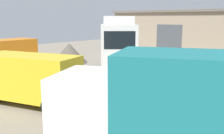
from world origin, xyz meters
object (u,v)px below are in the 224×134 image
Objects in this scene: delivery_van_yellow at (27,77)px; box_truck_white at (190,106)px; delivery_van_orange at (3,57)px; oil_drum at (67,75)px; gravel_pile at (69,53)px; tractor_unit_white at (118,49)px.

box_truck_white is at bearing 161.37° from delivery_van_yellow.
delivery_van_yellow is at bearing -109.93° from delivery_van_orange.
box_truck_white is at bearing -100.68° from delivery_van_orange.
oil_drum is (-2.34, 4.21, -0.93)m from delivery_van_yellow.
box_truck_white reaches higher than oil_drum.
delivery_van_yellow is at bearing -46.59° from gravel_pile.
tractor_unit_white is at bearing -51.64° from delivery_van_orange.
tractor_unit_white is 8.55m from delivery_van_orange.
tractor_unit_white is 1.14× the size of delivery_van_yellow.
oil_drum is at bearing -81.41° from delivery_van_yellow.
box_truck_white is 19.40m from gravel_pile.
box_truck_white is 11.88m from oil_drum.
delivery_van_yellow is 0.72× the size of box_truck_white.
box_truck_white is (9.65, -7.47, -0.19)m from tractor_unit_white.
delivery_van_orange is 0.93× the size of delivery_van_yellow.
gravel_pile is (-8.53, 9.02, -0.42)m from delivery_van_yellow.
tractor_unit_white is at bearing -66.14° from box_truck_white.
gravel_pile is at bearing 6.61° from delivery_van_orange.
box_truck_white is (8.77, 0.28, 0.53)m from delivery_van_yellow.
gravel_pile reaches higher than oil_drum.
gravel_pile is (-7.65, 1.27, -1.15)m from tractor_unit_white.
delivery_van_orange is at bearing -154.21° from oil_drum.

